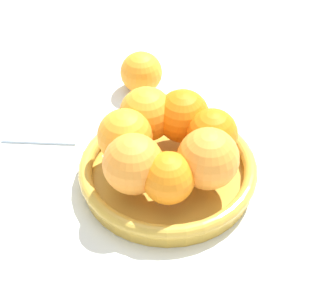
{
  "coord_description": "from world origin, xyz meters",
  "views": [
    {
      "loc": [
        -0.54,
        -0.11,
        0.58
      ],
      "look_at": [
        0.0,
        0.0,
        0.07
      ],
      "focal_mm": 60.0,
      "sensor_mm": 36.0,
      "label": 1
    }
  ],
  "objects": [
    {
      "name": "ground_plane",
      "position": [
        0.0,
        0.0,
        0.0
      ],
      "size": [
        4.0,
        4.0,
        0.0
      ],
      "primitive_type": "plane",
      "color": "silver"
    },
    {
      "name": "orange_pile",
      "position": [
        0.0,
        0.0,
        0.07
      ],
      "size": [
        0.19,
        0.2,
        0.08
      ],
      "color": "orange",
      "rests_on": "fruit_bowl"
    },
    {
      "name": "fruit_bowl",
      "position": [
        0.0,
        0.0,
        0.02
      ],
      "size": [
        0.25,
        0.25,
        0.03
      ],
      "color": "gold",
      "rests_on": "ground_plane"
    },
    {
      "name": "napkin_folded",
      "position": [
        0.09,
        0.22,
        0.0
      ],
      "size": [
        0.13,
        0.13,
        0.01
      ],
      "primitive_type": "cube",
      "rotation": [
        0.0,
        0.0,
        0.15
      ],
      "color": "silver",
      "rests_on": "ground_plane"
    },
    {
      "name": "stray_orange",
      "position": [
        0.2,
        0.09,
        0.03
      ],
      "size": [
        0.07,
        0.07,
        0.07
      ],
      "primitive_type": "sphere",
      "color": "orange",
      "rests_on": "ground_plane"
    }
  ]
}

